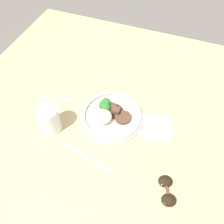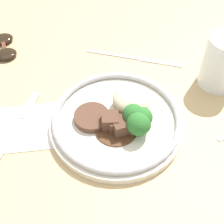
{
  "view_description": "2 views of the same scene",
  "coord_description": "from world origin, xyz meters",
  "px_view_note": "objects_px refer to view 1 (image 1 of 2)",
  "views": [
    {
      "loc": [
        -0.18,
        0.51,
        0.8
      ],
      "look_at": [
        0.0,
        0.01,
        0.07
      ],
      "focal_mm": 35.0,
      "sensor_mm": 36.0,
      "label": 1
    },
    {
      "loc": [
        0.01,
        -0.36,
        0.51
      ],
      "look_at": [
        -0.01,
        0.02,
        0.07
      ],
      "focal_mm": 50.0,
      "sensor_mm": 36.0,
      "label": 2
    }
  ],
  "objects_px": {
    "juice_glass": "(50,120)",
    "spoon": "(50,98)",
    "knife": "(84,155)",
    "fork": "(156,130)",
    "plate": "(111,114)",
    "sunglasses": "(167,190)"
  },
  "relations": [
    {
      "from": "fork",
      "to": "sunglasses",
      "type": "xyz_separation_m",
      "value": [
        -0.09,
        0.22,
        0.0
      ]
    },
    {
      "from": "fork",
      "to": "spoon",
      "type": "bearing_deg",
      "value": -78.13
    },
    {
      "from": "plate",
      "to": "juice_glass",
      "type": "bearing_deg",
      "value": 32.14
    },
    {
      "from": "juice_glass",
      "to": "sunglasses",
      "type": "xyz_separation_m",
      "value": [
        -0.49,
        0.09,
        -0.04
      ]
    },
    {
      "from": "fork",
      "to": "spoon",
      "type": "height_order",
      "value": "same"
    },
    {
      "from": "spoon",
      "to": "sunglasses",
      "type": "distance_m",
      "value": 0.62
    },
    {
      "from": "juice_glass",
      "to": "knife",
      "type": "relative_size",
      "value": 0.51
    },
    {
      "from": "plate",
      "to": "sunglasses",
      "type": "distance_m",
      "value": 0.36
    },
    {
      "from": "plate",
      "to": "sunglasses",
      "type": "height_order",
      "value": "plate"
    },
    {
      "from": "juice_glass",
      "to": "sunglasses",
      "type": "relative_size",
      "value": 0.97
    },
    {
      "from": "plate",
      "to": "juice_glass",
      "type": "relative_size",
      "value": 2.25
    },
    {
      "from": "juice_glass",
      "to": "spoon",
      "type": "xyz_separation_m",
      "value": [
        0.09,
        -0.13,
        -0.05
      ]
    },
    {
      "from": "juice_glass",
      "to": "fork",
      "type": "height_order",
      "value": "juice_glass"
    },
    {
      "from": "fork",
      "to": "sunglasses",
      "type": "bearing_deg",
      "value": 34.7
    },
    {
      "from": "plate",
      "to": "fork",
      "type": "xyz_separation_m",
      "value": [
        -0.19,
        -0.0,
        -0.02
      ]
    },
    {
      "from": "sunglasses",
      "to": "knife",
      "type": "bearing_deg",
      "value": -26.35
    },
    {
      "from": "juice_glass",
      "to": "fork",
      "type": "relative_size",
      "value": 0.6
    },
    {
      "from": "plate",
      "to": "juice_glass",
      "type": "xyz_separation_m",
      "value": [
        0.21,
        0.13,
        0.03
      ]
    },
    {
      "from": "knife",
      "to": "spoon",
      "type": "height_order",
      "value": "spoon"
    },
    {
      "from": "knife",
      "to": "spoon",
      "type": "xyz_separation_m",
      "value": [
        0.26,
        -0.2,
        0.0
      ]
    },
    {
      "from": "juice_glass",
      "to": "fork",
      "type": "distance_m",
      "value": 0.42
    },
    {
      "from": "juice_glass",
      "to": "fork",
      "type": "bearing_deg",
      "value": -161.84
    }
  ]
}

